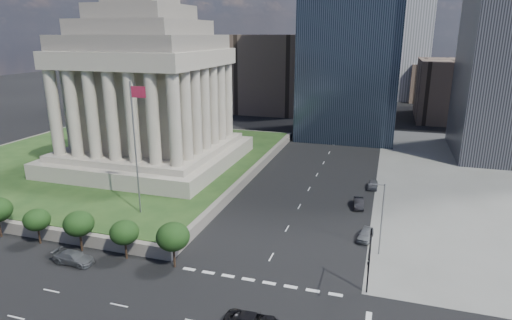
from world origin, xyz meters
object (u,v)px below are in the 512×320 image
at_px(flagpole, 136,142).
at_px(street_lamp_north, 381,215).
at_px(war_memorial, 146,70).
at_px(traffic_signal_ne, 369,259).
at_px(suv_grey, 73,258).
at_px(parked_sedan_far, 373,185).
at_px(parked_sedan_near, 365,234).
at_px(parked_sedan_mid, 359,203).

bearing_deg(flagpole, street_lamp_north, 1.63).
bearing_deg(war_memorial, traffic_signal_ne, -36.42).
xyz_separation_m(suv_grey, parked_sedan_far, (35.26, 39.98, -0.04)).
xyz_separation_m(flagpole, traffic_signal_ne, (34.33, -10.30, -7.86)).
bearing_deg(street_lamp_north, suv_grey, -159.20).
bearing_deg(parked_sedan_near, parked_sedan_far, 98.06).
height_order(war_memorial, parked_sedan_mid, war_memorial).
height_order(parked_sedan_mid, parked_sedan_far, parked_sedan_far).
distance_m(street_lamp_north, parked_sedan_far, 26.42).
height_order(street_lamp_north, parked_sedan_mid, street_lamp_north).
distance_m(traffic_signal_ne, parked_sedan_near, 15.97).
xyz_separation_m(traffic_signal_ne, parked_sedan_near, (-1.00, 15.30, -4.49)).
distance_m(war_memorial, traffic_signal_ne, 60.00).
xyz_separation_m(parked_sedan_near, parked_sedan_far, (0.00, 21.90, -0.00)).
bearing_deg(suv_grey, traffic_signal_ne, -84.12).
bearing_deg(traffic_signal_ne, suv_grey, -175.61).
xyz_separation_m(parked_sedan_mid, parked_sedan_far, (1.86, 10.23, 0.00)).
relative_size(flagpole, parked_sedan_near, 4.47).
bearing_deg(suv_grey, street_lamp_north, -67.71).
relative_size(suv_grey, parked_sedan_far, 1.24).
bearing_deg(street_lamp_north, war_memorial, 154.08).
height_order(war_memorial, flagpole, war_memorial).
distance_m(traffic_signal_ne, street_lamp_north, 11.34).
relative_size(war_memorial, parked_sedan_near, 8.72).
relative_size(traffic_signal_ne, parked_sedan_near, 1.79).
height_order(flagpole, street_lamp_north, flagpole).
height_order(flagpole, parked_sedan_far, flagpole).
bearing_deg(parked_sedan_near, suv_grey, -144.79).
relative_size(traffic_signal_ne, street_lamp_north, 0.80).
bearing_deg(flagpole, traffic_signal_ne, -16.71).
bearing_deg(traffic_signal_ne, war_memorial, 143.58).
distance_m(parked_sedan_mid, parked_sedan_far, 10.40).
distance_m(suv_grey, parked_sedan_far, 53.31).
relative_size(street_lamp_north, parked_sedan_mid, 2.18).
bearing_deg(traffic_signal_ne, parked_sedan_near, 93.74).
bearing_deg(street_lamp_north, parked_sedan_mid, 103.27).
bearing_deg(parked_sedan_far, street_lamp_north, -85.38).
bearing_deg(traffic_signal_ne, flagpole, 163.29).
distance_m(flagpole, parked_sedan_near, 35.89).
xyz_separation_m(street_lamp_north, parked_sedan_mid, (-3.69, 15.66, -4.91)).
height_order(street_lamp_north, parked_sedan_far, street_lamp_north).
xyz_separation_m(war_memorial, parked_sedan_far, (45.50, 2.89, -20.64)).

